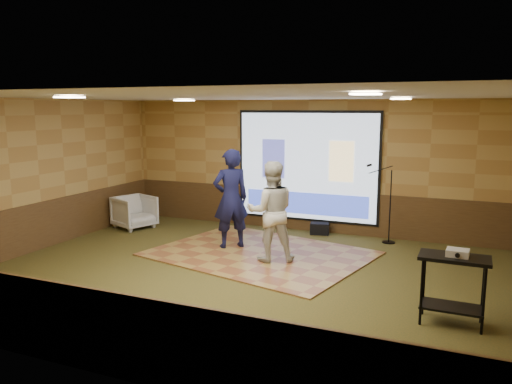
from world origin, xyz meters
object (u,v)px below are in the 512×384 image
at_px(projector_screen, 307,168).
at_px(mic_stand, 387,220).
at_px(dance_floor, 260,254).
at_px(player_right, 271,211).
at_px(av_table, 453,277).
at_px(player_left, 231,199).
at_px(banquet_chair, 135,212).
at_px(projector, 458,253).
at_px(duffel_bag, 320,229).

height_order(projector_screen, mic_stand, projector_screen).
relative_size(projector_screen, dance_floor, 0.85).
height_order(player_right, av_table, player_right).
relative_size(player_left, mic_stand, 1.19).
height_order(projector_screen, banquet_chair, projector_screen).
height_order(player_left, projector, player_left).
distance_m(banquet_chair, duffel_bag, 4.36).
relative_size(banquet_chair, duffel_bag, 2.05).
distance_m(mic_stand, banquet_chair, 5.78).
bearing_deg(player_right, projector, 125.75).
bearing_deg(dance_floor, projector, -28.70).
height_order(player_right, mic_stand, player_right).
bearing_deg(av_table, mic_stand, 110.15).
relative_size(player_left, player_right, 1.08).
height_order(dance_floor, player_right, player_right).
bearing_deg(player_right, player_left, -54.04).
bearing_deg(dance_floor, player_right, -44.14).
relative_size(mic_stand, duffel_bag, 4.04).
bearing_deg(dance_floor, player_left, 165.36).
height_order(av_table, mic_stand, mic_stand).
relative_size(player_left, banquet_chair, 2.35).
distance_m(dance_floor, player_right, 1.06).
bearing_deg(projector, player_left, 157.63).
bearing_deg(duffel_bag, projector, -53.47).
xyz_separation_m(player_right, projector, (3.20, -1.60, 0.02)).
bearing_deg(projector_screen, mic_stand, -9.99).
bearing_deg(projector, dance_floor, 155.47).
relative_size(av_table, projector, 3.36).
bearing_deg(banquet_chair, player_right, -85.76).
height_order(av_table, duffel_bag, av_table).
distance_m(projector_screen, av_table, 5.33).
relative_size(dance_floor, banquet_chair, 4.65).
bearing_deg(projector_screen, duffel_bag, -25.92).
bearing_deg(dance_floor, banquet_chair, 166.36).
xyz_separation_m(player_left, duffel_bag, (1.35, 1.80, -0.90)).
bearing_deg(player_left, av_table, 110.78).
xyz_separation_m(player_right, duffel_bag, (0.28, 2.33, -0.82)).
relative_size(projector_screen, duffel_bag, 8.04).
xyz_separation_m(dance_floor, player_right, (0.35, -0.34, 0.94)).
distance_m(player_right, duffel_bag, 2.49).
height_order(banquet_chair, duffel_bag, banquet_chair).
bearing_deg(projector, av_table, -162.38).
bearing_deg(dance_floor, projector_screen, 83.39).
distance_m(player_right, mic_stand, 2.85).
relative_size(projector_screen, mic_stand, 1.99).
distance_m(projector_screen, player_left, 2.26).
xyz_separation_m(mic_stand, duffel_bag, (-1.49, 0.14, -0.37)).
height_order(player_right, duffel_bag, player_right).
xyz_separation_m(projector_screen, player_left, (-0.96, -1.99, -0.45)).
xyz_separation_m(dance_floor, player_left, (-0.71, 0.19, 1.01)).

